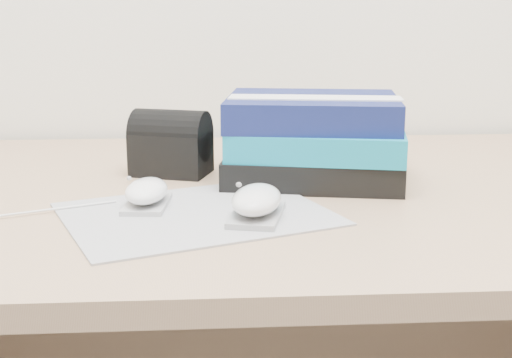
{
  "coord_description": "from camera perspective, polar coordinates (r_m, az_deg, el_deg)",
  "views": [
    {
      "loc": [
        -0.16,
        0.57,
        0.99
      ],
      "look_at": [
        -0.1,
        1.47,
        0.77
      ],
      "focal_mm": 50.0,
      "sensor_mm": 36.0,
      "label": 1
    }
  ],
  "objects": [
    {
      "name": "book_stack",
      "position": [
        1.08,
        4.71,
        3.21
      ],
      "size": [
        0.3,
        0.25,
        0.13
      ],
      "color": "black",
      "rests_on": "desk"
    },
    {
      "name": "desk",
      "position": [
        1.19,
        4.39,
        -10.78
      ],
      "size": [
        1.6,
        0.8,
        0.73
      ],
      "color": "#A57C5B",
      "rests_on": "ground"
    },
    {
      "name": "pouch",
      "position": [
        1.12,
        -6.82,
        2.85
      ],
      "size": [
        0.13,
        0.11,
        0.1
      ],
      "color": "black",
      "rests_on": "desk"
    },
    {
      "name": "mousepad",
      "position": [
        0.91,
        -4.81,
        -2.81
      ],
      "size": [
        0.39,
        0.35,
        0.0
      ],
      "primitive_type": "cube",
      "rotation": [
        0.0,
        0.0,
        0.37
      ],
      "color": "gray",
      "rests_on": "desk"
    },
    {
      "name": "mouse_front",
      "position": [
        0.89,
        0.04,
        -1.87
      ],
      "size": [
        0.08,
        0.12,
        0.05
      ],
      "color": "#9B9A9D",
      "rests_on": "mousepad"
    },
    {
      "name": "usb_cable",
      "position": [
        0.95,
        -17.78,
        -2.56
      ],
      "size": [
        0.21,
        0.09,
        0.0
      ],
      "primitive_type": "cylinder",
      "rotation": [
        0.0,
        1.57,
        0.4
      ],
      "color": "white",
      "rests_on": "mousepad"
    },
    {
      "name": "mouse_rear",
      "position": [
        0.95,
        -8.75,
        -1.12
      ],
      "size": [
        0.06,
        0.1,
        0.04
      ],
      "color": "#ACACAE",
      "rests_on": "mousepad"
    }
  ]
}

